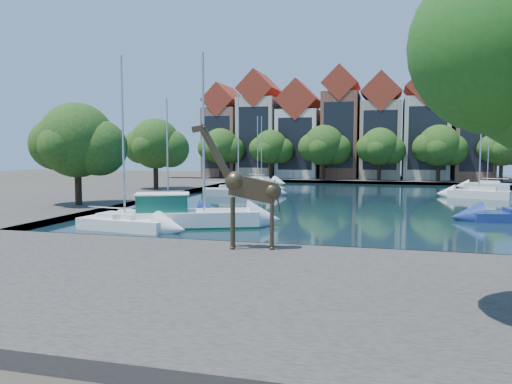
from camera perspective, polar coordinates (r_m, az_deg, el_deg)
ground at (r=23.86m, az=7.03°, el=-7.23°), size 160.00×160.00×0.00m
water_basin at (r=47.49m, az=10.94°, el=-1.13°), size 38.00×50.00×0.08m
near_quay at (r=17.10m, az=3.82°, el=-11.28°), size 50.00×14.00×0.50m
far_quay at (r=79.33m, az=12.50°, el=1.42°), size 60.00×16.00×0.50m
left_quay at (r=55.07m, az=-15.99°, el=-0.18°), size 14.00×52.00×0.50m
townhouse_west_end at (r=83.33m, az=-3.52°, el=6.59°), size 5.44×9.18×14.93m
townhouse_west_mid at (r=81.68m, az=0.51°, el=7.24°), size 5.94×9.18×16.79m
townhouse_west_inner at (r=80.30m, az=5.04°, el=6.63°), size 6.43×9.18×15.15m
townhouse_center at (r=79.49m, az=9.70°, el=7.33°), size 5.44×9.18×16.93m
townhouse_east_inner at (r=79.16m, az=14.05°, el=6.80°), size 5.94×9.18×15.79m
townhouse_east_mid at (r=79.35m, az=18.79°, el=6.95°), size 6.43×9.18×16.65m
townhouse_east_end at (r=80.03m, az=23.44°, el=6.07°), size 5.44×9.18×14.43m
far_tree_far_west at (r=77.74m, az=-4.01°, el=5.09°), size 7.28×5.60×7.68m
far_tree_west at (r=75.55m, az=1.76°, el=5.03°), size 6.76×5.20×7.36m
far_tree_mid_west at (r=74.16m, az=7.83°, el=5.15°), size 7.80×6.00×8.00m
far_tree_mid_east at (r=73.62m, az=14.03°, el=4.92°), size 7.02×5.40×7.52m
far_tree_east at (r=73.95m, az=20.27°, el=4.85°), size 7.54×5.80×7.84m
far_tree_far_east at (r=75.13m, az=26.36°, el=4.51°), size 6.76×5.20×7.36m
side_tree_left_near at (r=42.52m, az=-19.67°, el=5.32°), size 7.80×6.00×8.20m
side_tree_left_far at (r=56.90m, az=-11.35°, el=5.25°), size 7.28×5.60×7.88m
giraffe_statue at (r=22.48m, az=-1.07°, el=0.45°), size 3.91×1.22×5.61m
motorsailer at (r=31.78m, az=-8.36°, el=-2.50°), size 9.16×5.74×10.88m
sailboat_left_a at (r=31.51m, az=-14.75°, el=-3.19°), size 6.02×2.74×10.48m
sailboat_left_b at (r=37.26m, az=-9.99°, el=-1.96°), size 6.18×2.79×8.61m
sailboat_left_c at (r=52.47m, az=-2.01°, el=0.21°), size 7.56×4.33×10.68m
sailboat_left_d at (r=60.16m, az=0.18°, el=0.74°), size 4.53×1.63×8.80m
sailboat_left_e at (r=69.35m, az=0.63°, el=1.36°), size 5.91×3.98×9.41m
sailboat_right_c at (r=54.44m, az=24.12°, el=0.00°), size 5.97×3.49×10.40m
sailboat_right_d at (r=67.38m, az=24.90°, el=0.79°), size 5.30×2.88×9.51m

